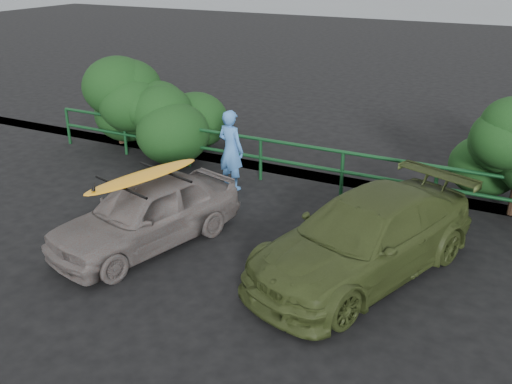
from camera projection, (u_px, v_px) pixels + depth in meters
ground at (175, 294)px, 9.01m from camera, size 80.00×80.00×0.00m
ocean at (511, 4)px, 58.18m from camera, size 200.00×200.00×0.00m
guardrail at (300, 166)px, 12.91m from camera, size 14.00×0.08×1.04m
shrub_left at (138, 107)px, 14.98m from camera, size 3.20×2.40×2.42m
sedan at (146, 213)px, 10.32m from camera, size 2.42×3.97×1.26m
olive_vehicle at (364, 237)px, 9.37m from camera, size 3.37×4.94×1.33m
man at (231, 150)px, 12.70m from camera, size 0.74×0.57×1.83m
roof_rack at (143, 179)px, 10.07m from camera, size 1.68×1.37×0.05m
surfboard at (143, 176)px, 10.04m from camera, size 1.12×2.44×0.07m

